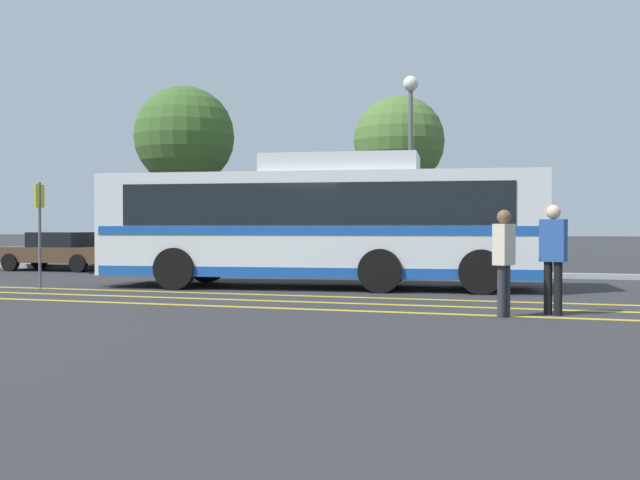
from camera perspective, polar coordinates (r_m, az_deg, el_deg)
ground_plane at (r=18.38m, az=-1.54°, el=-3.66°), size 220.00×220.00×0.00m
lane_strip_0 at (r=16.33m, az=-2.31°, el=-4.24°), size 30.65×0.20×0.01m
lane_strip_1 at (r=15.17m, az=-3.88°, el=-4.64°), size 30.65×0.20×0.01m
lane_strip_2 at (r=14.03m, az=-5.71°, el=-5.10°), size 30.65×0.20×0.01m
curb_strip at (r=23.53m, az=3.87°, el=-2.46°), size 38.65×0.36×0.15m
transit_bus at (r=18.34m, az=0.06°, el=1.37°), size 11.15×3.79×3.24m
parked_car_0 at (r=27.15m, az=-19.29°, el=-0.80°), size 4.28×1.89×1.31m
parked_car_1 at (r=24.47m, az=-10.28°, el=-0.80°), size 4.19×2.10×1.47m
parked_car_2 at (r=22.50m, az=3.03°, el=-1.05°), size 4.09×1.93×1.37m
pedestrian_0 at (r=13.24m, az=17.34°, el=-0.84°), size 0.47×0.34×1.87m
pedestrian_1 at (r=12.75m, az=13.84°, el=-1.16°), size 0.36×0.47×1.78m
bus_stop_sign at (r=19.34m, az=-20.58°, el=1.31°), size 0.08×0.40×2.57m
street_lamp at (r=24.86m, az=6.92°, el=8.29°), size 0.50×0.50×6.43m
tree_0 at (r=28.67m, az=-10.28°, el=7.74°), size 3.73×3.73×6.75m
tree_1 at (r=28.49m, az=6.05°, el=7.45°), size 3.42×3.42×6.42m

